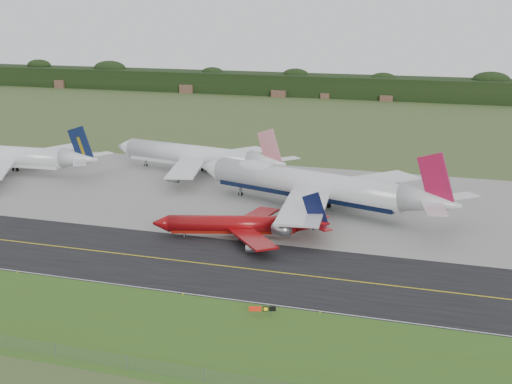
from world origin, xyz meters
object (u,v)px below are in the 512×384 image
Objects in this scene: jet_red_737 at (242,225)px; taxiway_sign at (262,309)px; jet_ba_747 at (314,185)px; jet_navy_gold at (8,157)px; jet_star_tail at (198,156)px.

jet_red_737 reaches higher than taxiway_sign.
jet_ba_747 is 66.13m from taxiway_sign.
taxiway_sign is at bearing -35.18° from jet_navy_gold.
taxiway_sign is at bearing -61.52° from jet_star_tail.
jet_ba_747 is at bearing 96.05° from taxiway_sign.
jet_navy_gold is 59.34m from jet_star_tail.
jet_ba_747 is 1.20× the size of jet_star_tail.
jet_red_737 is at bearing -58.56° from jet_star_tail.
jet_star_tail is at bearing 118.48° from taxiway_sign.
jet_star_tail is (-33.97, 55.56, 2.47)m from jet_red_737.
taxiway_sign is at bearing -83.95° from jet_ba_747.
jet_red_737 is (-10.07, -27.12, -3.48)m from jet_ba_747.
jet_navy_gold is at bearing -162.12° from jet_star_tail.
jet_red_737 is 0.63× the size of jet_navy_gold.
taxiway_sign is (50.99, -93.98, -4.40)m from jet_star_tail.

